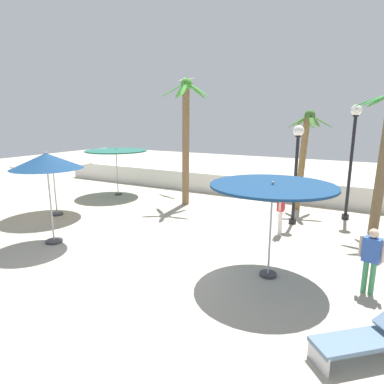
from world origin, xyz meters
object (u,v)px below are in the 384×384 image
Objects in this scene: palm_tree_2 at (186,131)px; guest_1 at (371,255)px; patio_umbrella_1 at (116,152)px; guest_0 at (281,206)px; lounge_chair_1 at (366,337)px; patio_umbrella_0 at (47,162)px; palm_tree_0 at (304,149)px; lamp_post_0 at (297,161)px; seagull_0 at (186,79)px; patio_umbrella_3 at (53,166)px; patio_umbrella_2 at (273,189)px; lamp_post_2 at (353,145)px.

palm_tree_2 reaches higher than guest_1.
guest_0 is (9.21, -1.97, -1.27)m from patio_umbrella_1.
lounge_chair_1 is at bearing -43.72° from palm_tree_2.
patio_umbrella_0 is 10.29m from palm_tree_0.
patio_umbrella_1 is 0.85× the size of lamp_post_0.
patio_umbrella_0 is at bearing -86.56° from seagull_0.
guest_0 is 4.19m from guest_1.
patio_umbrella_3 reaches higher than guest_1.
patio_umbrella_0 is 0.97× the size of patio_umbrella_2.
patio_umbrella_1 reaches higher than patio_umbrella_2.
lamp_post_0 is (-0.46, 4.79, 0.14)m from patio_umbrella_2.
patio_umbrella_1 is 4.21m from patio_umbrella_3.
patio_umbrella_0 is 1.89× the size of guest_1.
guest_0 is at bearing 14.02° from patio_umbrella_3.
palm_tree_0 is (-0.63, 7.07, 0.38)m from patio_umbrella_2.
patio_umbrella_1 is 11.16m from lamp_post_2.
palm_tree_0 is 3.30× the size of seagull_0.
patio_umbrella_3 is (-9.48, 1.12, -0.21)m from patio_umbrella_2.
palm_tree_2 is 9.71m from guest_1.
lamp_post_0 is (5.13, -0.58, -1.01)m from palm_tree_2.
palm_tree_2 reaches higher than guest_0.
palm_tree_0 is 0.76× the size of palm_tree_2.
patio_umbrella_1 is 2.41× the size of seagull_0.
lamp_post_2 is 6.57m from guest_1.
seagull_0 is (-9.78, 10.81, 5.73)m from lounge_chair_1.
patio_umbrella_0 reaches higher than lounge_chair_1.
palm_tree_0 is at bearing 90.75° from guest_0.
guest_1 is (-0.04, 2.45, 0.55)m from lounge_chair_1.
patio_umbrella_3 is 0.54× the size of palm_tree_2.
lamp_post_0 is (9.02, 3.68, 0.35)m from patio_umbrella_3.
lounge_chair_1 is (9.19, -1.08, -2.27)m from patio_umbrella_0.
patio_umbrella_1 reaches higher than guest_1.
palm_tree_2 is at bearing 173.52° from lamp_post_0.
patio_umbrella_1 is 0.70× the size of lamp_post_2.
seagull_0 is (2.02, 7.51, 4.03)m from patio_umbrella_3.
lounge_chair_1 is 6.27m from guest_0.
seagull_0 is (-1.87, 3.25, 2.67)m from palm_tree_2.
patio_umbrella_3 reaches higher than lounge_chair_1.
patio_umbrella_0 reaches higher than guest_0.
patio_umbrella_2 is at bearing -173.26° from guest_1.
lamp_post_0 is at bearing -85.72° from palm_tree_0.
lounge_chair_1 is (1.03, -8.62, -2.59)m from lamp_post_2.
guest_0 is at bearing 35.22° from patio_umbrella_0.
seagull_0 is at bearing 54.87° from patio_umbrella_1.
guest_0 reaches higher than guest_1.
lamp_post_2 reaches higher than patio_umbrella_3.
palm_tree_0 is (9.17, 1.75, 0.39)m from patio_umbrella_1.
palm_tree_0 is (6.25, 8.18, 0.02)m from patio_umbrella_0.
patio_umbrella_2 is at bearing 9.14° from patio_umbrella_0.
patio_umbrella_1 is 1.86× the size of guest_0.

